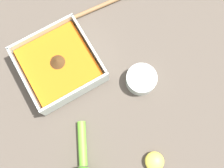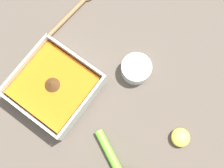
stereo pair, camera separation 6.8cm
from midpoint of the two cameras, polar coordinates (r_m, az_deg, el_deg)
ground_plane at (r=0.73m, az=-13.38°, el=-0.18°), size 4.00×4.00×0.00m
square_dish at (r=0.71m, az=-14.95°, el=-1.32°), size 0.19×0.19×0.07m
spice_bowl at (r=0.71m, az=2.57°, el=2.73°), size 0.08×0.08×0.04m
lemon_half at (r=0.69m, az=12.01°, el=-11.88°), size 0.05×0.05×0.03m
wooden_spoon at (r=0.80m, az=-11.32°, el=14.43°), size 0.22×0.04×0.01m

